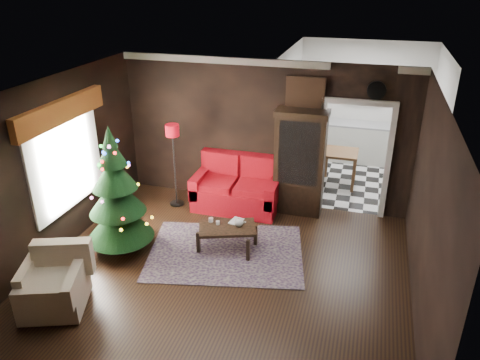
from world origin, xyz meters
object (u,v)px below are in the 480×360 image
(armchair, at_px, (52,280))
(loveseat, at_px, (237,184))
(kitchen_table, at_px, (339,168))
(teapot, at_px, (239,222))
(floor_lamp, at_px, (174,166))
(christmas_tree, at_px, (116,192))
(curio_cabinet, at_px, (300,165))
(coffee_table, at_px, (227,237))
(wall_clock, at_px, (377,90))

(armchair, bearing_deg, loveseat, 45.96)
(armchair, xyz_separation_m, kitchen_table, (3.34, 5.14, -0.09))
(teapot, bearing_deg, kitchen_table, 65.87)
(floor_lamp, distance_m, christmas_tree, 1.76)
(christmas_tree, height_order, kitchen_table, christmas_tree)
(teapot, bearing_deg, loveseat, 108.07)
(curio_cabinet, height_order, coffee_table, curio_cabinet)
(teapot, relative_size, kitchen_table, 0.22)
(coffee_table, bearing_deg, floor_lamp, 139.46)
(armchair, distance_m, kitchen_table, 6.13)
(teapot, bearing_deg, floor_lamp, 144.28)
(armchair, xyz_separation_m, wall_clock, (3.89, 3.89, 1.92))
(christmas_tree, bearing_deg, floor_lamp, 82.48)
(teapot, bearing_deg, christmas_tree, -163.07)
(curio_cabinet, xyz_separation_m, floor_lamp, (-2.32, -0.43, -0.12))
(curio_cabinet, distance_m, coffee_table, 2.02)
(loveseat, xyz_separation_m, armchair, (-1.54, -3.49, -0.04))
(armchair, relative_size, kitchen_table, 1.14)
(teapot, bearing_deg, coffee_table, -159.81)
(loveseat, relative_size, coffee_table, 1.86)
(floor_lamp, relative_size, kitchen_table, 2.18)
(curio_cabinet, xyz_separation_m, kitchen_table, (0.65, 1.43, -0.57))
(loveseat, height_order, floor_lamp, floor_lamp)
(armchair, bearing_deg, christmas_tree, 64.62)
(wall_clock, bearing_deg, floor_lamp, -170.23)
(teapot, height_order, wall_clock, wall_clock)
(floor_lamp, height_order, kitchen_table, floor_lamp)
(kitchen_table, bearing_deg, wall_clock, -66.25)
(floor_lamp, distance_m, wall_clock, 3.90)
(curio_cabinet, height_order, christmas_tree, christmas_tree)
(floor_lamp, xyz_separation_m, teapot, (1.62, -1.16, -0.33))
(curio_cabinet, bearing_deg, wall_clock, 8.53)
(christmas_tree, distance_m, kitchen_table, 4.85)
(kitchen_table, bearing_deg, floor_lamp, -148.00)
(floor_lamp, xyz_separation_m, wall_clock, (3.52, 0.61, 1.55))
(floor_lamp, relative_size, armchair, 1.91)
(loveseat, distance_m, floor_lamp, 1.23)
(coffee_table, height_order, kitchen_table, kitchen_table)
(loveseat, xyz_separation_m, wall_clock, (2.35, 0.40, 1.88))
(loveseat, distance_m, coffee_table, 1.49)
(teapot, height_order, kitchen_table, kitchen_table)
(coffee_table, bearing_deg, armchair, -131.32)
(kitchen_table, bearing_deg, curio_cabinet, -114.44)
(coffee_table, bearing_deg, loveseat, 100.53)
(teapot, distance_m, wall_clock, 3.21)
(curio_cabinet, bearing_deg, floor_lamp, -169.59)
(loveseat, height_order, wall_clock, wall_clock)
(floor_lamp, relative_size, coffee_table, 1.79)
(wall_clock, xyz_separation_m, kitchen_table, (-0.55, 1.25, -2.00))
(loveseat, distance_m, curio_cabinet, 1.25)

